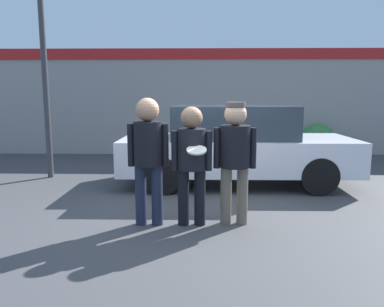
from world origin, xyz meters
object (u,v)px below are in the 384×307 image
(person_middle_with_frisbee, at_px, (192,156))
(person_left, at_px, (148,150))
(person_right, at_px, (235,151))
(parked_car_near, at_px, (235,145))
(shrub, at_px, (317,141))

(person_middle_with_frisbee, bearing_deg, person_left, 179.81)
(person_middle_with_frisbee, height_order, person_right, person_right)
(person_middle_with_frisbee, distance_m, person_right, 0.58)
(parked_car_near, bearing_deg, person_right, -95.68)
(person_left, bearing_deg, parked_car_near, 59.68)
(shrub, bearing_deg, person_right, -117.16)
(person_left, bearing_deg, person_middle_with_frisbee, -0.19)
(person_middle_with_frisbee, xyz_separation_m, person_right, (0.57, 0.06, 0.06))
(person_left, height_order, shrub, person_left)
(person_left, xyz_separation_m, person_right, (1.15, 0.05, -0.02))
(person_middle_with_frisbee, xyz_separation_m, shrub, (3.37, 5.50, -0.46))
(person_middle_with_frisbee, xyz_separation_m, parked_car_near, (0.80, 2.36, -0.18))
(parked_car_near, distance_m, shrub, 4.06)
(person_right, bearing_deg, person_middle_with_frisbee, -174.48)
(person_right, distance_m, shrub, 6.14)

